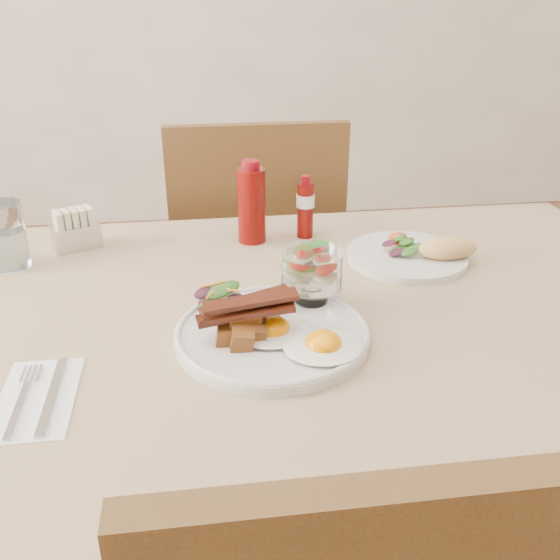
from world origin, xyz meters
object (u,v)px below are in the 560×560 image
(main_plate, at_px, (272,335))
(second_plate, at_px, (416,253))
(water_glass, at_px, (6,239))
(table, at_px, (295,361))
(chair_far, at_px, (255,268))
(sugar_caddy, at_px, (76,232))
(fruit_cup, at_px, (312,269))
(hot_sauce_bottle, at_px, (305,208))
(ketchup_bottle, at_px, (252,204))

(main_plate, relative_size, second_plate, 1.22)
(main_plate, height_order, second_plate, second_plate)
(main_plate, bearing_deg, water_glass, 144.02)
(table, bearing_deg, second_plate, 33.50)
(table, relative_size, chair_far, 1.43)
(table, bearing_deg, main_plate, -121.81)
(table, xyz_separation_m, second_plate, (0.25, 0.17, 0.10))
(sugar_caddy, bearing_deg, chair_far, 19.94)
(table, bearing_deg, water_glass, 153.32)
(table, height_order, main_plate, main_plate)
(fruit_cup, bearing_deg, hot_sauce_bottle, 81.85)
(fruit_cup, bearing_deg, water_glass, 155.28)
(fruit_cup, height_order, ketchup_bottle, ketchup_bottle)
(table, distance_m, chair_far, 0.68)
(fruit_cup, bearing_deg, table, -162.15)
(main_plate, distance_m, hot_sauce_bottle, 0.41)
(second_plate, distance_m, ketchup_bottle, 0.33)
(ketchup_bottle, height_order, sugar_caddy, ketchup_bottle)
(table, xyz_separation_m, hot_sauce_bottle, (0.07, 0.31, 0.15))
(second_plate, bearing_deg, water_glass, 174.18)
(main_plate, height_order, water_glass, water_glass)
(main_plate, bearing_deg, table, 58.19)
(ketchup_bottle, bearing_deg, main_plate, -91.26)
(sugar_caddy, distance_m, water_glass, 0.13)
(fruit_cup, relative_size, ketchup_bottle, 0.60)
(main_plate, relative_size, ketchup_bottle, 1.73)
(ketchup_bottle, bearing_deg, hot_sauce_bottle, 3.91)
(main_plate, height_order, sugar_caddy, sugar_caddy)
(chair_far, relative_size, sugar_caddy, 9.50)
(hot_sauce_bottle, relative_size, sugar_caddy, 1.29)
(second_plate, bearing_deg, fruit_cup, -144.98)
(hot_sauce_bottle, height_order, water_glass, hot_sauce_bottle)
(table, relative_size, ketchup_bottle, 8.21)
(second_plate, xyz_separation_m, hot_sauce_bottle, (-0.18, 0.14, 0.05))
(ketchup_bottle, relative_size, hot_sauce_bottle, 1.28)
(fruit_cup, xyz_separation_m, ketchup_bottle, (-0.06, 0.30, 0.01))
(table, distance_m, sugar_caddy, 0.50)
(sugar_caddy, relative_size, water_glass, 0.82)
(main_plate, bearing_deg, sugar_caddy, 130.42)
(table, distance_m, fruit_cup, 0.16)
(chair_far, bearing_deg, second_plate, -63.06)
(hot_sauce_bottle, bearing_deg, second_plate, -38.35)
(fruit_cup, bearing_deg, sugar_caddy, 142.86)
(water_glass, bearing_deg, main_plate, -35.98)
(second_plate, relative_size, sugar_caddy, 2.34)
(table, distance_m, main_plate, 0.13)
(chair_far, xyz_separation_m, water_glass, (-0.48, -0.42, 0.28))
(ketchup_bottle, xyz_separation_m, hot_sauce_bottle, (0.11, 0.01, -0.01))
(fruit_cup, bearing_deg, ketchup_bottle, 102.13)
(sugar_caddy, bearing_deg, main_plate, -72.85)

